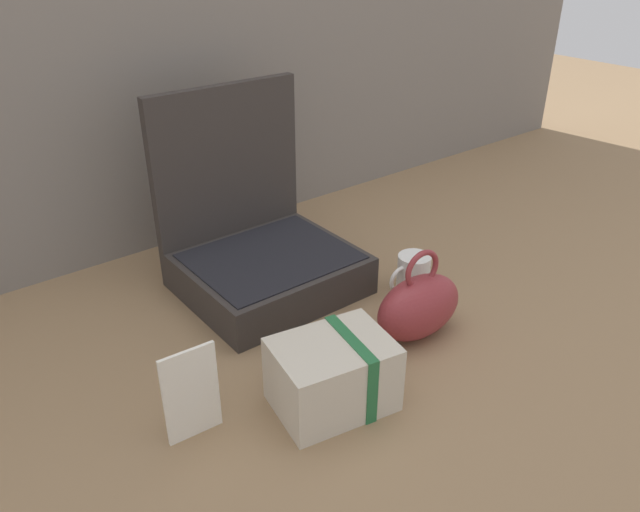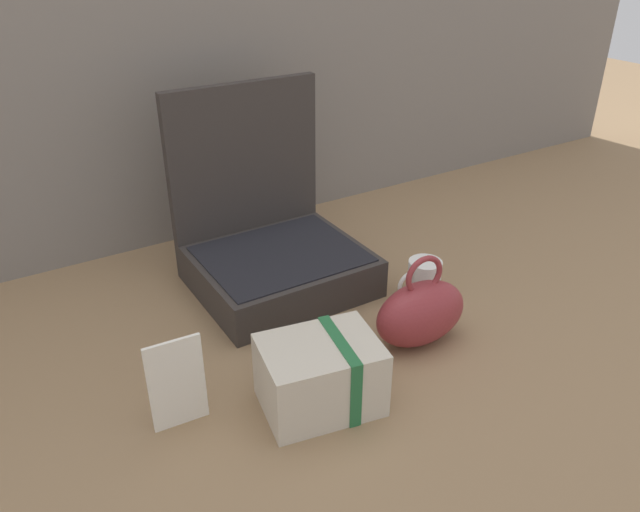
{
  "view_description": "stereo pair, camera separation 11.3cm",
  "coord_description": "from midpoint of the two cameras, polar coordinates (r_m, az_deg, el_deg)",
  "views": [
    {
      "loc": [
        -0.59,
        -0.8,
        0.73
      ],
      "look_at": [
        0.03,
        -0.02,
        0.19
      ],
      "focal_mm": 34.69,
      "sensor_mm": 36.0,
      "label": 1
    },
    {
      "loc": [
        -0.49,
        -0.87,
        0.73
      ],
      "look_at": [
        0.03,
        -0.02,
        0.19
      ],
      "focal_mm": 34.69,
      "sensor_mm": 36.0,
      "label": 2
    }
  ],
  "objects": [
    {
      "name": "info_card_left",
      "position": [
        1.02,
        -15.01,
        -12.31
      ],
      "size": [
        0.09,
        0.01,
        0.17
      ],
      "primitive_type": "cube",
      "rotation": [
        0.0,
        0.0,
        -0.06
      ],
      "color": "white",
      "rests_on": "ground_plane"
    },
    {
      "name": "teal_pouch_handbag",
      "position": [
        1.22,
        6.47,
        -4.71
      ],
      "size": [
        0.2,
        0.11,
        0.19
      ],
      "color": "maroon",
      "rests_on": "ground_plane"
    },
    {
      "name": "open_suitcase",
      "position": [
        1.38,
        -7.96,
        0.72
      ],
      "size": [
        0.36,
        0.33,
        0.43
      ],
      "color": "#332D2B",
      "rests_on": "ground_plane"
    },
    {
      "name": "coffee_mug",
      "position": [
        1.37,
        6.24,
        -1.71
      ],
      "size": [
        0.11,
        0.07,
        0.09
      ],
      "color": "white",
      "rests_on": "ground_plane"
    },
    {
      "name": "ground_plane",
      "position": [
        1.24,
        -4.3,
        -7.87
      ],
      "size": [
        6.0,
        6.0,
        0.0
      ],
      "primitive_type": "plane",
      "color": "#8C6D4C"
    },
    {
      "name": "cream_toiletry_bag",
      "position": [
        1.05,
        -1.81,
        -10.94
      ],
      "size": [
        0.22,
        0.18,
        0.13
      ],
      "color": "beige",
      "rests_on": "ground_plane"
    }
  ]
}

